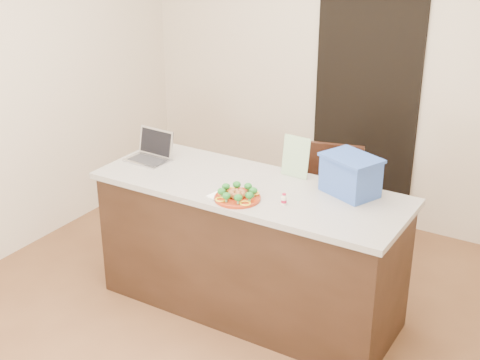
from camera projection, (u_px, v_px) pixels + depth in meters
The scene contains 16 objects.
ground at pixel (230, 324), 4.46m from camera, with size 4.00×4.00×0.00m, color brown.
room_shell at pixel (229, 89), 3.82m from camera, with size 4.00×4.00×4.00m.
doorway at pixel (365, 108), 5.57m from camera, with size 0.90×0.02×2.00m, color black.
island at pixel (250, 248), 4.47m from camera, with size 2.06×0.76×0.92m.
plate at pixel (237, 198), 4.09m from camera, with size 0.29×0.29×0.02m.
meatballs at pixel (237, 193), 4.08m from camera, with size 0.11×0.12×0.04m.
broccoli at pixel (237, 191), 4.07m from camera, with size 0.24×0.24×0.04m.
pepper_rings at pixel (237, 196), 4.09m from camera, with size 0.25×0.25×0.01m.
napkin at pixel (221, 196), 4.14m from camera, with size 0.13×0.13×0.01m, color white.
fork at pixel (219, 194), 4.15m from camera, with size 0.06×0.17×0.00m.
knife at pixel (224, 197), 4.10m from camera, with size 0.04×0.22×0.01m.
yogurt_bottle at pixel (284, 200), 4.02m from camera, with size 0.03×0.03×0.07m.
laptop at pixel (152, 152), 4.70m from camera, with size 0.30×0.24×0.21m.
leaflet at pixel (296, 157), 4.38m from camera, with size 0.19×0.00×0.28m, color silver.
blue_box at pixel (351, 175), 4.13m from camera, with size 0.42×0.36×0.25m.
chair at pixel (328, 199), 5.02m from camera, with size 0.51×0.51×0.94m.
Camera 1 is at (1.98, -3.14, 2.64)m, focal length 50.00 mm.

